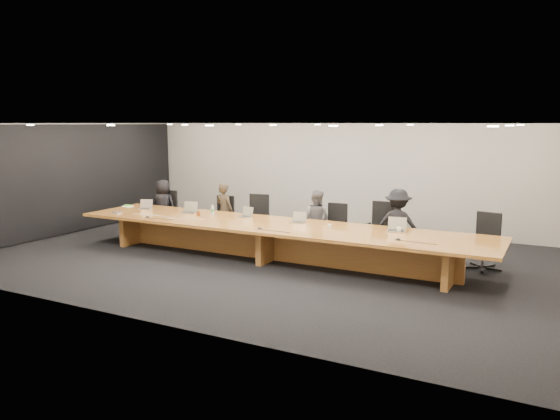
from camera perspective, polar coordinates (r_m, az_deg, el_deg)
The scene contains 29 objects.
ground at distance 11.41m, azimuth -0.71°, elevation -5.18°, with size 12.00×12.00×0.00m, color black.
back_wall at distance 14.76m, azimuth 6.72°, elevation 3.55°, with size 12.00×0.02×2.80m, color beige.
left_wall_panel at distance 14.91m, azimuth -21.25°, elevation 2.94°, with size 0.08×7.84×2.74m, color black.
conference_table at distance 11.29m, azimuth -0.71°, elevation -2.62°, with size 9.00×1.80×0.75m.
chair_far_left at distance 14.41m, azimuth -11.94°, elevation -0.13°, with size 0.56×0.56×1.10m, color black, non-canonical shape.
chair_left at distance 13.30m, azimuth -6.11°, elevation -0.80°, with size 0.55×0.55×1.08m, color black, non-canonical shape.
chair_mid_left at distance 12.81m, azimuth -2.59°, elevation -0.93°, with size 0.60×0.60×1.17m, color black, non-canonical shape.
chair_mid_right at distance 12.07m, azimuth 5.65°, elevation -1.82°, with size 0.55×0.55×1.07m, color black, non-canonical shape.
chair_right at distance 11.71m, azimuth 10.40°, elevation -1.99°, with size 0.60×0.60×1.18m, color black, non-canonical shape.
chair_far_right at distance 11.20m, azimuth 20.53°, elevation -3.08°, with size 0.57×0.57×1.12m, color black, non-canonical shape.
person_a at distance 14.44m, azimuth -12.08°, elevation 0.42°, with size 0.67×0.43×1.36m, color black.
person_b at distance 13.30m, azimuth -5.82°, elevation -0.12°, with size 0.51×0.33×1.39m, color #30271A.
person_c at distance 12.21m, azimuth 3.80°, elevation -1.02°, with size 0.65×0.51×1.34m, color #565658.
person_d at distance 11.49m, azimuth 12.19°, elevation -1.51°, with size 0.95×0.55×1.48m, color black.
laptop_a at distance 13.56m, azimuth -13.93°, elevation 0.58°, with size 0.30×0.22×0.23m, color #B8A58C, non-canonical shape.
laptop_b at distance 12.77m, azimuth -9.53°, elevation 0.28°, with size 0.33×0.24×0.26m, color tan, non-canonical shape.
laptop_c at distance 12.06m, azimuth -3.74°, elevation -0.21°, with size 0.30×0.22×0.23m, color beige, non-canonical shape.
laptop_d at distance 11.37m, azimuth 1.89°, elevation -0.78°, with size 0.29×0.21×0.23m, color #B4AA89, non-canonical shape.
laptop_e at distance 10.67m, azimuth 12.06°, elevation -1.50°, with size 0.35×0.25×0.28m, color tan, non-canonical shape.
water_bottle at distance 12.38m, azimuth -7.08°, elevation -0.04°, with size 0.07×0.07×0.22m, color #AEBEB8.
amber_mug at distance 12.38m, azimuth -8.52°, elevation -0.36°, with size 0.08×0.08×0.10m, color brown.
paper_cup_near at distance 10.79m, azimuth 5.26°, elevation -1.72°, with size 0.08×0.08×0.09m, color silver.
paper_cup_far at distance 10.63m, azimuth 12.33°, elevation -2.03°, with size 0.08×0.08×0.10m, color white.
notepad at distance 14.09m, azimuth -15.63°, elevation 0.38°, with size 0.24×0.19×0.01m, color white.
lime_gadget at distance 14.10m, azimuth -15.62°, elevation 0.47°, with size 0.17×0.09×0.03m, color #57CA35.
av_box at distance 13.12m, azimuth -16.66°, elevation -0.26°, with size 0.20×0.15×0.03m, color #BABBBF.
mic_left at distance 12.39m, azimuth -13.68°, elevation -0.68°, with size 0.10×0.10×0.03m, color black.
mic_center at distance 10.72m, azimuth -2.13°, elevation -1.92°, with size 0.12×0.12×0.03m, color black.
mic_right at distance 9.95m, azimuth 12.22°, elevation -2.99°, with size 0.12×0.12×0.03m, color black.
Camera 1 is at (5.27, -9.71, 2.82)m, focal length 35.00 mm.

